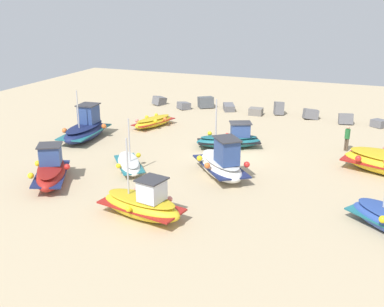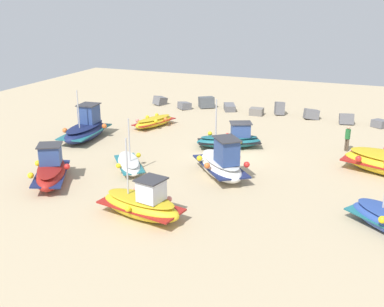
# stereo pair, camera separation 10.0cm
# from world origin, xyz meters

# --- Properties ---
(ground_plane) EXTENTS (56.13, 56.13, 0.00)m
(ground_plane) POSITION_xyz_m (0.00, 0.00, 0.00)
(ground_plane) COLOR tan
(fishing_boat_2) EXTENTS (4.15, 4.41, 4.18)m
(fishing_boat_2) POSITION_xyz_m (0.65, -3.72, 0.76)
(fishing_boat_2) COLOR white
(fishing_boat_2) RESTS_ON ground_plane
(fishing_boat_3) EXTENTS (2.32, 4.74, 3.58)m
(fishing_boat_3) POSITION_xyz_m (-10.27, -0.52, 0.72)
(fishing_boat_3) COLOR navy
(fishing_boat_3) RESTS_ON ground_plane
(fishing_boat_4) EXTENTS (3.40, 4.45, 2.10)m
(fishing_boat_4) POSITION_xyz_m (-7.41, -7.94, 0.69)
(fishing_boat_4) COLOR maroon
(fishing_boat_4) RESTS_ON ground_plane
(fishing_boat_5) EXTENTS (4.42, 3.08, 1.71)m
(fishing_boat_5) POSITION_xyz_m (-0.46, 1.43, 0.55)
(fishing_boat_5) COLOR #1E6670
(fishing_boat_5) RESTS_ON ground_plane
(fishing_boat_6) EXTENTS (4.33, 2.30, 3.61)m
(fishing_boat_6) POSITION_xyz_m (-1.04, -9.78, 0.65)
(fishing_boat_6) COLOR gold
(fishing_boat_6) RESTS_ON ground_plane
(fishing_boat_7) EXTENTS (3.16, 3.49, 3.16)m
(fishing_boat_7) POSITION_xyz_m (-4.56, -4.71, 0.38)
(fishing_boat_7) COLOR white
(fishing_boat_7) RESTS_ON ground_plane
(fishing_boat_8) EXTENTS (2.32, 3.87, 0.81)m
(fishing_boat_8) POSITION_xyz_m (-7.36, 4.13, 0.39)
(fishing_boat_8) COLOR gold
(fishing_boat_8) RESTS_ON ground_plane
(person_walking) EXTENTS (0.32, 0.32, 1.65)m
(person_walking) POSITION_xyz_m (6.62, 3.51, 0.95)
(person_walking) COLOR brown
(person_walking) RESTS_ON ground_plane
(breakwater_rocks) EXTENTS (21.18, 2.80, 1.24)m
(breakwater_rocks) POSITION_xyz_m (-0.32, 11.00, 0.40)
(breakwater_rocks) COLOR slate
(breakwater_rocks) RESTS_ON ground_plane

